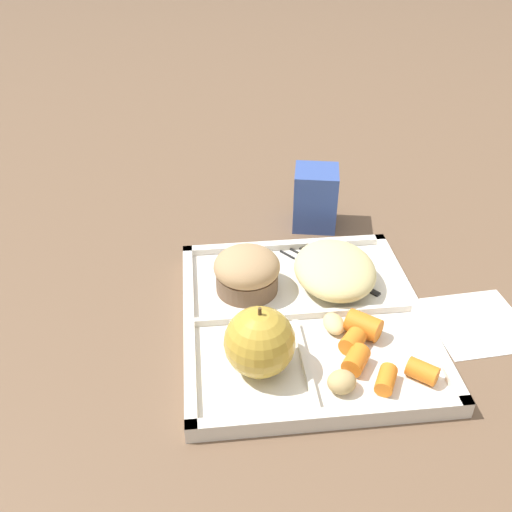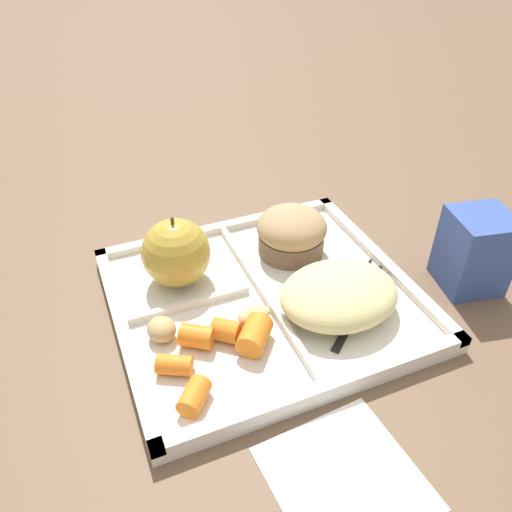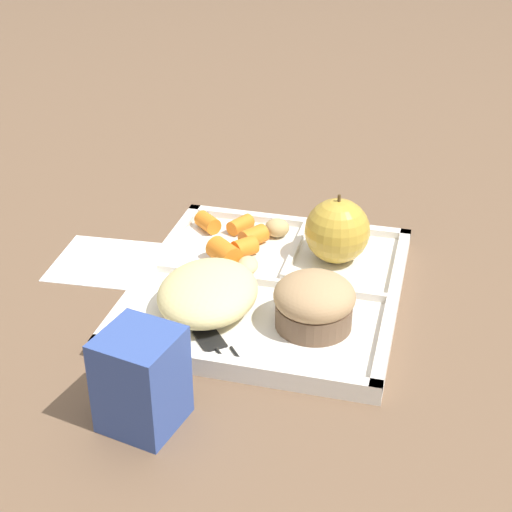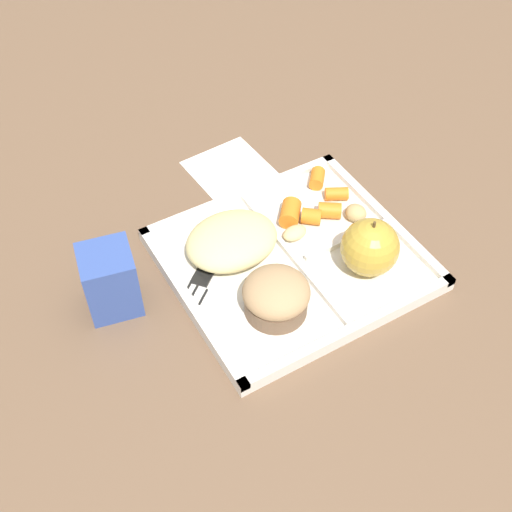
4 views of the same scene
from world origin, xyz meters
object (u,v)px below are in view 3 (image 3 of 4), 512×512
at_px(green_apple, 337,231).
at_px(plastic_fork, 203,329).
at_px(lunch_tray, 269,289).
at_px(milk_carton, 141,380).
at_px(bran_muffin, 314,303).

relative_size(green_apple, plastic_fork, 0.65).
distance_m(lunch_tray, milk_carton, 0.24).
height_order(green_apple, milk_carton, green_apple).
relative_size(lunch_tray, bran_muffin, 3.80).
relative_size(lunch_tray, plastic_fork, 2.47).
bearing_deg(green_apple, bran_muffin, 0.00).
bearing_deg(milk_carton, plastic_fork, -173.68).
height_order(lunch_tray, plastic_fork, lunch_tray).
height_order(bran_muffin, plastic_fork, bran_muffin).
xyz_separation_m(bran_muffin, plastic_fork, (0.04, -0.11, -0.03)).
xyz_separation_m(lunch_tray, bran_muffin, (0.06, 0.06, 0.03)).
relative_size(bran_muffin, plastic_fork, 0.65).
height_order(green_apple, plastic_fork, green_apple).
bearing_deg(milk_carton, green_apple, 170.36).
xyz_separation_m(lunch_tray, plastic_fork, (0.10, -0.04, 0.01)).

